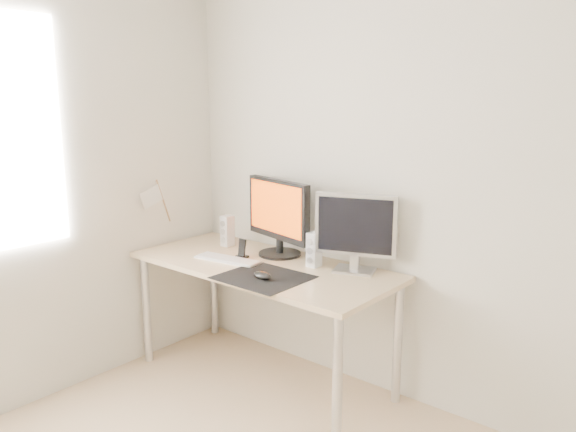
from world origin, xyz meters
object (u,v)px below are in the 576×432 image
Objects in this scene: speaker_left at (227,231)px; second_monitor at (356,229)px; mouse at (262,275)px; desk at (262,276)px; phone_dock at (242,252)px; keyboard at (228,259)px; main_monitor at (278,215)px; speaker_right at (314,250)px.

second_monitor is at bearing 3.78° from speaker_left.
mouse is 0.57m from second_monitor.
mouse reaches higher than desk.
phone_dock is at bearing 176.16° from desk.
desk is 0.23m from keyboard.
main_monitor is 0.31m from phone_dock.
second_monitor is (0.54, 0.02, -0.01)m from main_monitor.
second_monitor is (0.50, 0.21, 0.32)m from desk.
speaker_right is 1.71× the size of phone_dock.
second_monitor reaches higher than mouse.
speaker_left is at bearing 135.90° from keyboard.
main_monitor reaches higher than second_monitor.
second_monitor reaches higher than keyboard.
speaker_right is at bearing -163.18° from second_monitor.
phone_dock is (-0.37, 0.23, 0.01)m from mouse.
mouse is 0.74m from speaker_left.
main_monitor reaches higher than speaker_right.
keyboard is 0.10m from phone_dock.
phone_dock is (-0.17, 0.01, 0.11)m from desk.
second_monitor reaches higher than speaker_right.
keyboard is at bearing -44.10° from speaker_left.
second_monitor reaches higher than speaker_left.
speaker_left is at bearing -176.22° from second_monitor.
keyboard is at bearing 161.66° from mouse.
second_monitor is 0.28m from speaker_right.
main_monitor is at bearing -177.78° from second_monitor.
speaker_right is at bearing 79.51° from mouse.
speaker_left is (-0.44, 0.15, 0.18)m from desk.
desk is at bearing -3.84° from phone_dock.
speaker_right is 0.46m from phone_dock.
main_monitor reaches higher than desk.
second_monitor is at bearing 23.40° from keyboard.
phone_dock is at bearing -27.51° from speaker_left.
main_monitor is 0.54m from second_monitor.
phone_dock is (-0.44, -0.13, -0.06)m from speaker_right.
speaker_right is 0.46× the size of keyboard.
second_monitor is 1.01× the size of keyboard.
main_monitor is (-0.24, 0.41, 0.23)m from mouse.
main_monitor is at bearing 102.14° from desk.
mouse is 0.56× the size of speaker_left.
second_monitor is 0.73m from phone_dock.
second_monitor is at bearing 16.82° from speaker_right.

